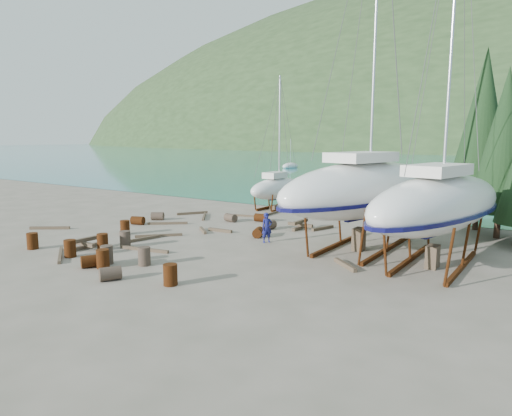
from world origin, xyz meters
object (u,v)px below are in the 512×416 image
Objects in this scene: small_sailboat_shore at (277,188)px; worker at (267,228)px; large_sailboat_far at (439,203)px; large_sailboat_near at (365,189)px.

worker is at bearing -58.59° from small_sailboat_shore.
small_sailboat_shore is (-15.22, 10.20, -1.15)m from large_sailboat_far.
worker is at bearing -146.83° from large_sailboat_near.
small_sailboat_shore is at bearing 157.00° from large_sailboat_far.
small_sailboat_shore is (-11.13, 8.90, -1.45)m from large_sailboat_near.
large_sailboat_far reaches higher than worker.
large_sailboat_near is 1.12× the size of large_sailboat_far.
worker is (-5.05, -1.85, -2.39)m from large_sailboat_near.
large_sailboat_near reaches higher than worker.
small_sailboat_shore is 12.39m from worker.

